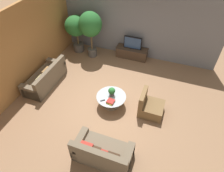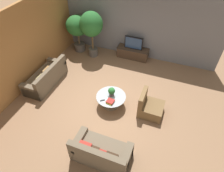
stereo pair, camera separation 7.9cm
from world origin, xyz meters
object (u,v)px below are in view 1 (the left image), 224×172
(coffee_table, at_px, (111,99))
(potted_plant_tabletop, at_px, (112,91))
(television, at_px, (133,43))
(couch_near_entry, at_px, (102,153))
(couch_by_wall, at_px, (46,78))
(potted_palm_corner, at_px, (90,26))
(potted_palm_tall, at_px, (76,28))
(armchair_wicker, at_px, (150,107))
(media_console, at_px, (132,53))

(coffee_table, distance_m, potted_plant_tabletop, 0.32)
(television, xyz_separation_m, couch_near_entry, (0.62, -5.13, -0.48))
(television, bearing_deg, couch_by_wall, -132.25)
(couch_near_entry, distance_m, potted_plant_tabletop, 2.12)
(potted_palm_corner, bearing_deg, potted_plant_tabletop, -53.31)
(potted_palm_tall, bearing_deg, potted_plant_tabletop, -45.39)
(armchair_wicker, xyz_separation_m, potted_palm_tall, (-4.09, 2.68, 0.92))
(media_console, bearing_deg, potted_palm_tall, -173.10)
(couch_by_wall, xyz_separation_m, couch_near_entry, (3.30, -2.17, 0.00))
(couch_near_entry, height_order, potted_palm_tall, potted_palm_tall)
(television, xyz_separation_m, armchair_wicker, (1.50, -2.99, -0.50))
(television, height_order, potted_plant_tabletop, television)
(armchair_wicker, height_order, potted_palm_tall, potted_palm_tall)
(media_console, height_order, couch_by_wall, couch_by_wall)
(potted_palm_corner, distance_m, potted_plant_tabletop, 3.35)
(potted_palm_tall, xyz_separation_m, potted_palm_corner, (0.81, -0.18, 0.30))
(couch_by_wall, relative_size, armchair_wicker, 2.25)
(couch_by_wall, distance_m, potted_palm_corner, 2.88)
(armchair_wicker, height_order, potted_palm_corner, potted_palm_corner)
(media_console, height_order, potted_palm_tall, potted_palm_tall)
(couch_by_wall, distance_m, potted_palm_tall, 2.79)
(couch_by_wall, height_order, potted_palm_tall, potted_palm_tall)
(media_console, distance_m, armchair_wicker, 3.35)
(media_console, xyz_separation_m, potted_plant_tabletop, (0.15, -3.09, 0.38))
(couch_near_entry, bearing_deg, couch_by_wall, -33.33)
(couch_by_wall, xyz_separation_m, potted_plant_tabletop, (2.83, -0.14, 0.35))
(couch_near_entry, relative_size, potted_plant_tabletop, 4.87)
(couch_by_wall, bearing_deg, coffee_table, 86.07)
(couch_by_wall, xyz_separation_m, potted_palm_corner, (0.90, 2.46, 1.20))
(armchair_wicker, bearing_deg, potted_plant_tabletop, 94.23)
(media_console, height_order, potted_palm_corner, potted_palm_corner)
(coffee_table, height_order, potted_plant_tabletop, potted_plant_tabletop)
(potted_plant_tabletop, bearing_deg, potted_palm_tall, 134.61)
(couch_near_entry, bearing_deg, potted_palm_corner, -62.53)
(armchair_wicker, xyz_separation_m, potted_palm_corner, (-3.28, 2.50, 1.22))
(coffee_table, bearing_deg, couch_by_wall, 176.07)
(television, bearing_deg, potted_plant_tabletop, -87.27)
(media_console, relative_size, couch_near_entry, 0.89)
(coffee_table, height_order, potted_palm_corner, potted_palm_corner)
(coffee_table, distance_m, couch_by_wall, 2.84)
(couch_by_wall, height_order, armchair_wicker, armchair_wicker)
(media_console, height_order, potted_plant_tabletop, potted_plant_tabletop)
(couch_by_wall, bearing_deg, media_console, 137.77)
(television, bearing_deg, potted_palm_corner, -164.47)
(coffee_table, bearing_deg, media_console, 92.70)
(couch_near_entry, bearing_deg, media_console, -83.09)
(television, height_order, potted_palm_tall, potted_palm_tall)
(coffee_table, xyz_separation_m, couch_by_wall, (-2.83, 0.19, -0.03))
(armchair_wicker, bearing_deg, potted_palm_tall, 56.77)
(television, xyz_separation_m, couch_by_wall, (-2.68, -2.95, -0.49))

